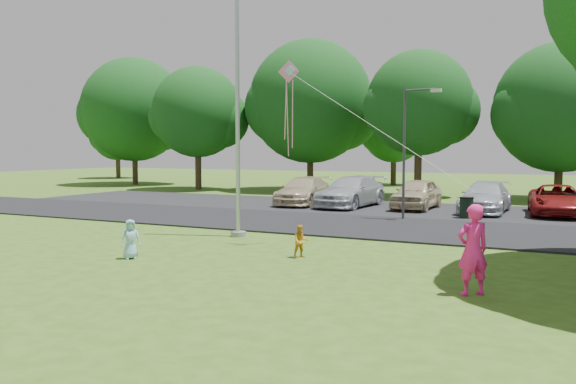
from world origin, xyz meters
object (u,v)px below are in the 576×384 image
at_px(street_lamp, 409,141).
at_px(kite, 292,88).
at_px(woman, 473,250).
at_px(trash_can, 466,208).
at_px(child_yellow, 301,241).
at_px(child_blue, 130,239).
at_px(flagpole, 238,108).

relative_size(street_lamp, kite, 0.89).
relative_size(woman, kite, 0.30).
relative_size(trash_can, child_yellow, 1.05).
relative_size(street_lamp, child_yellow, 6.12).
height_order(street_lamp, trash_can, street_lamp).
bearing_deg(woman, child_blue, -38.60).
distance_m(trash_can, child_blue, 14.08).
height_order(street_lamp, kite, kite).
bearing_deg(street_lamp, woman, -66.48).
bearing_deg(trash_can, child_blue, -118.43).
xyz_separation_m(woman, child_yellow, (-4.58, 2.06, -0.46)).
bearing_deg(child_yellow, child_blue, 168.32).
bearing_deg(street_lamp, flagpole, -117.46).
bearing_deg(child_blue, kite, 1.49).
bearing_deg(child_yellow, kite, 83.78).
relative_size(child_blue, kite, 0.17).
distance_m(flagpole, trash_can, 10.64).
bearing_deg(kite, child_blue, -139.17).
distance_m(flagpole, street_lamp, 7.76).
bearing_deg(child_yellow, trash_can, 35.90).
distance_m(street_lamp, kite, 7.82).
distance_m(trash_can, child_yellow, 10.71).
bearing_deg(trash_can, kite, -112.98).
relative_size(flagpole, child_blue, 9.70).
bearing_deg(kite, flagpole, 148.71).
xyz_separation_m(trash_can, child_blue, (-6.70, -12.39, 0.06)).
height_order(flagpole, child_blue, flagpole).
bearing_deg(woman, flagpole, -68.20).
distance_m(trash_can, kite, 10.46).
distance_m(flagpole, woman, 9.69).
bearing_deg(street_lamp, kite, -98.35).
bearing_deg(kite, child_yellow, -66.49).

